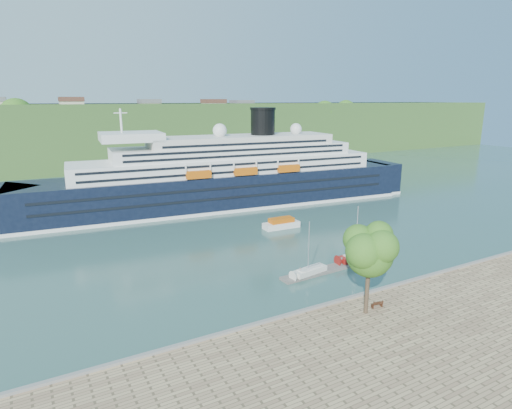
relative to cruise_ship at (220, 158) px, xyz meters
The scene contains 10 objects.
ground 57.23m from the cruise_ship, 93.82° to the right, with size 400.00×400.00×0.00m, color #305651.
far_hillside 89.23m from the cruise_ship, 92.39° to the left, with size 400.00×50.00×24.00m, color #335522.
quay_coping 57.20m from the cruise_ship, 93.80° to the right, with size 220.00×0.50×0.30m, color slate.
cruise_ship is the anchor object (origin of this frame).
park_bench 60.65m from the cruise_ship, 95.83° to the right, with size 1.52×0.62×0.97m, color #402312, non-canonical shape.
promenade_tree 60.49m from the cruise_ship, 97.77° to the right, with size 7.28×7.28×12.06m, color #2E5A17, non-canonical shape.
floating_pontoon 46.93m from the cruise_ship, 92.30° to the right, with size 18.15×2.22×0.40m, color slate, non-canonical shape.
sailboat_white_near 46.92m from the cruise_ship, 97.70° to the right, with size 6.27×1.74×8.10m, color silver, non-canonical shape.
sailboat_red 45.96m from the cruise_ship, 85.41° to the right, with size 7.00×1.94×9.04m, color maroon, non-canonical shape.
tender_launch 25.53m from the cruise_ship, 82.19° to the right, with size 7.70×2.63×2.13m, color #C3550B, non-canonical shape.
Camera 1 is at (-38.11, -38.14, 25.57)m, focal length 30.00 mm.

